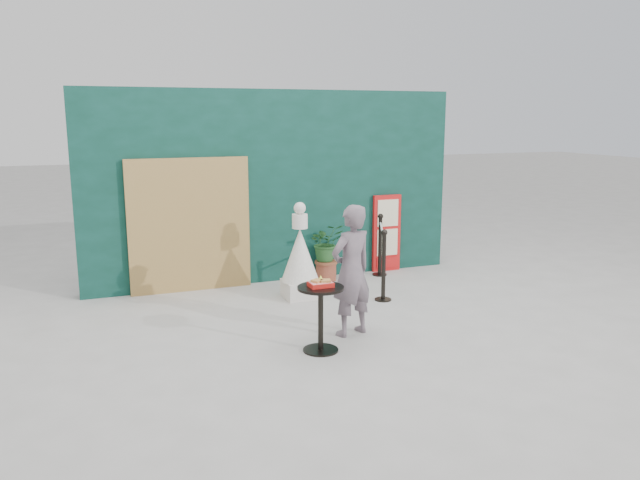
{
  "coord_description": "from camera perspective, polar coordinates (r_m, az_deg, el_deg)",
  "views": [
    {
      "loc": [
        -2.93,
        -6.26,
        2.61
      ],
      "look_at": [
        0.0,
        1.2,
        1.0
      ],
      "focal_mm": 35.0,
      "sensor_mm": 36.0,
      "label": 1
    }
  ],
  "objects": [
    {
      "name": "planter",
      "position": [
        9.95,
        0.55,
        -0.7
      ],
      "size": [
        0.54,
        0.47,
        0.92
      ],
      "color": "brown",
      "rests_on": "ground"
    },
    {
      "name": "bamboo_fence",
      "position": [
        9.47,
        -11.82,
        1.32
      ],
      "size": [
        1.8,
        0.08,
        2.0
      ],
      "primitive_type": "cube",
      "color": "tan",
      "rests_on": "ground"
    },
    {
      "name": "food_basket",
      "position": [
        6.9,
        0.07,
        -3.98
      ],
      "size": [
        0.26,
        0.19,
        0.11
      ],
      "color": "red",
      "rests_on": "cafe_table"
    },
    {
      "name": "back_wall",
      "position": [
        9.92,
        -4.13,
        4.9
      ],
      "size": [
        6.0,
        0.3,
        3.0
      ],
      "primitive_type": "cube",
      "color": "#0B3227",
      "rests_on": "ground"
    },
    {
      "name": "statue",
      "position": [
        8.98,
        -1.83,
        -1.77
      ],
      "size": [
        0.55,
        0.55,
        1.4
      ],
      "color": "silver",
      "rests_on": "ground"
    },
    {
      "name": "ground",
      "position": [
        7.39,
        3.45,
        -9.34
      ],
      "size": [
        60.0,
        60.0,
        0.0
      ],
      "primitive_type": "plane",
      "color": "#ADAAA5",
      "rests_on": "ground"
    },
    {
      "name": "cafe_table",
      "position": [
        6.97,
        0.06,
        -6.27
      ],
      "size": [
        0.52,
        0.52,
        0.75
      ],
      "color": "black",
      "rests_on": "ground"
    },
    {
      "name": "woman",
      "position": [
        7.43,
        2.88,
        -2.81
      ],
      "size": [
        0.66,
        0.53,
        1.59
      ],
      "primitive_type": "imported",
      "rotation": [
        0.0,
        0.0,
        3.44
      ],
      "color": "slate",
      "rests_on": "ground"
    },
    {
      "name": "menu_board",
      "position": [
        10.59,
        6.11,
        0.62
      ],
      "size": [
        0.5,
        0.07,
        1.3
      ],
      "color": "red",
      "rests_on": "ground"
    },
    {
      "name": "stanchion_barrier",
      "position": [
        9.61,
        5.66,
        -1.43
      ],
      "size": [
        0.84,
        1.54,
        1.03
      ],
      "color": "black",
      "rests_on": "ground"
    }
  ]
}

